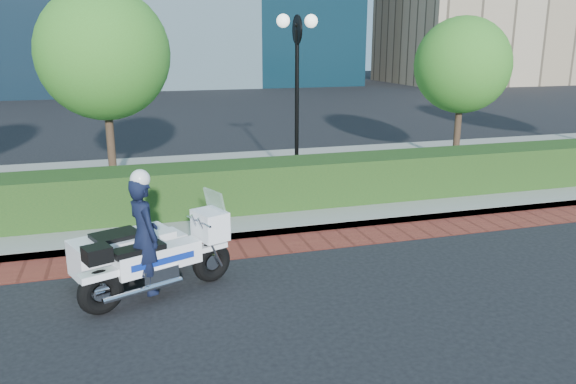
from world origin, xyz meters
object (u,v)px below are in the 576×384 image
object	(u,v)px
lamppost	(297,74)
tree_b	(103,54)
police_motorcycle	(142,249)
tree_c	(463,65)

from	to	relation	value
lamppost	tree_b	size ratio (longest dim) A/B	0.86
lamppost	police_motorcycle	world-z (taller)	lamppost
tree_c	tree_b	bearing A→B (deg)	180.00
police_motorcycle	lamppost	bearing A→B (deg)	29.25
tree_b	tree_c	bearing A→B (deg)	-0.00
lamppost	tree_b	world-z (taller)	tree_b
tree_b	police_motorcycle	world-z (taller)	tree_b
tree_c	police_motorcycle	distance (m)	11.71
lamppost	police_motorcycle	size ratio (longest dim) A/B	1.66
lamppost	tree_c	world-z (taller)	tree_c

